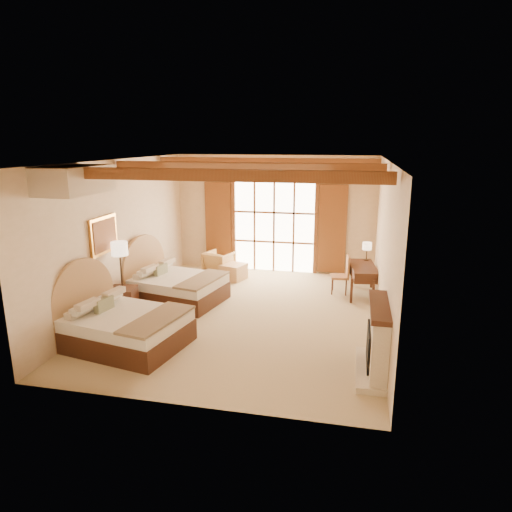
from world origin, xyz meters
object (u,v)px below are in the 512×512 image
(armchair, at_px, (219,263))
(desk, at_px, (362,279))
(nightstand, at_px, (123,302))
(bed_far, at_px, (172,284))
(bed_near, at_px, (119,324))

(armchair, height_order, desk, desk)
(armchair, relative_size, desk, 0.51)
(nightstand, distance_m, desk, 5.46)
(bed_far, distance_m, desk, 4.46)
(bed_far, relative_size, armchair, 3.12)
(bed_near, relative_size, bed_far, 1.02)
(bed_near, bearing_deg, nightstand, 125.71)
(bed_near, distance_m, armchair, 4.64)
(bed_far, xyz_separation_m, desk, (4.26, 1.34, -0.00))
(bed_near, height_order, bed_far, bed_near)
(bed_near, bearing_deg, bed_far, 100.07)
(armchair, xyz_separation_m, desk, (3.81, -0.89, 0.06))
(nightstand, distance_m, armchair, 3.52)
(desk, bearing_deg, bed_far, -170.25)
(armchair, bearing_deg, desk, -176.78)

